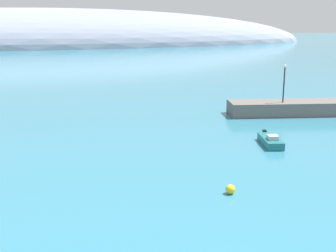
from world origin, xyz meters
The scene contains 5 objects.
breakwater_rocks centered at (22.67, 33.50, 0.86)m, with size 18.38×4.00×1.71m, color #66605B.
distant_ridge centered at (-13.40, 193.40, 0.00)m, with size 259.62×74.05×32.34m, color #8E99AD.
motorboat_teal_foreground centered at (12.35, 22.02, 0.41)m, with size 2.43×4.75×1.13m.
mooring_buoy_yellow centered at (3.92, 11.85, 0.34)m, with size 0.67×0.67×0.67m, color yellow.
harbor_lamp_post centered at (19.80, 33.18, 4.56)m, with size 0.36×0.36×4.67m.
Camera 1 is at (-7.54, -14.41, 11.90)m, focal length 46.75 mm.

